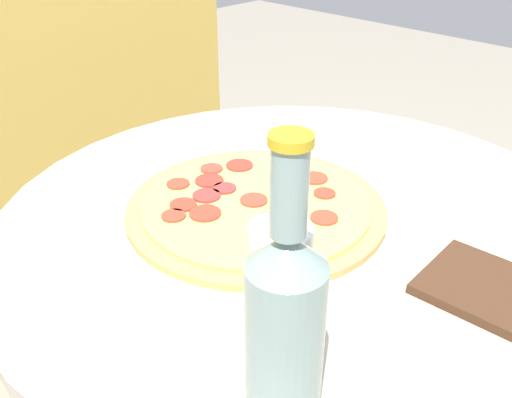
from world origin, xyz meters
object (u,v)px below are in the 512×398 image
at_px(beer_bottle, 285,317).
at_px(pizza, 255,206).
at_px(drinking_glass, 279,281).
at_px(pizza_paddle, 503,295).

bearing_deg(beer_bottle, pizza, 48.87).
height_order(beer_bottle, drinking_glass, beer_bottle).
height_order(pizza, drinking_glass, drinking_glass).
distance_m(pizza_paddle, drinking_glass, 0.27).
xyz_separation_m(beer_bottle, drinking_glass, (0.07, 0.07, -0.04)).
bearing_deg(pizza, pizza_paddle, -80.20).
distance_m(beer_bottle, drinking_glass, 0.10).
relative_size(pizza_paddle, drinking_glass, 1.87).
xyz_separation_m(pizza, drinking_glass, (-0.16, -0.19, 0.06)).
bearing_deg(drinking_glass, beer_bottle, -135.06).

